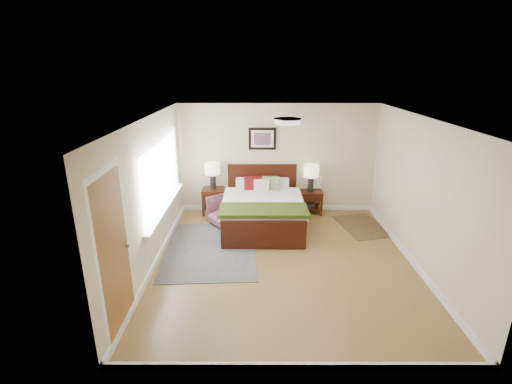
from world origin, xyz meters
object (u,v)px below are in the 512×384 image
at_px(lamp_left, 213,171).
at_px(rug_persian, 210,249).
at_px(bed, 263,204).
at_px(lamp_right, 311,173).
at_px(nightstand_left, 213,194).
at_px(armchair, 227,211).
at_px(nightstand_right, 310,200).

bearing_deg(lamp_left, rug_persian, -86.01).
distance_m(bed, lamp_left, 1.47).
bearing_deg(lamp_right, bed, -144.64).
xyz_separation_m(nightstand_left, lamp_left, (0.00, 0.02, 0.55)).
height_order(bed, rug_persian, bed).
bearing_deg(lamp_left, armchair, -61.32).
relative_size(bed, rug_persian, 0.88).
xyz_separation_m(nightstand_left, nightstand_right, (2.24, 0.01, -0.13)).
relative_size(bed, lamp_right, 3.39).
height_order(nightstand_left, lamp_right, lamp_right).
relative_size(bed, armchair, 3.01).
distance_m(nightstand_right, lamp_left, 2.34).
bearing_deg(rug_persian, armchair, 75.42).
height_order(nightstand_right, rug_persian, nightstand_right).
bearing_deg(lamp_left, nightstand_right, -0.36).
relative_size(nightstand_right, lamp_right, 0.89).
xyz_separation_m(lamp_right, armchair, (-1.87, -0.67, -0.66)).
distance_m(nightstand_right, armchair, 1.98).
relative_size(nightstand_left, nightstand_right, 1.10).
bearing_deg(armchair, lamp_left, 171.02).
height_order(bed, armchair, bed).
bearing_deg(armchair, nightstand_left, 171.79).
xyz_separation_m(nightstand_left, lamp_right, (2.24, 0.02, 0.50)).
height_order(lamp_left, rug_persian, lamp_left).
bearing_deg(lamp_right, nightstand_right, -90.00).
bearing_deg(rug_persian, nightstand_right, 37.62).
relative_size(lamp_left, rug_persian, 0.26).
bearing_deg(bed, nightstand_right, 34.88).
relative_size(lamp_right, rug_persian, 0.26).
relative_size(nightstand_left, lamp_left, 0.98).
relative_size(lamp_left, armchair, 0.89).
bearing_deg(bed, lamp_left, 145.02).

